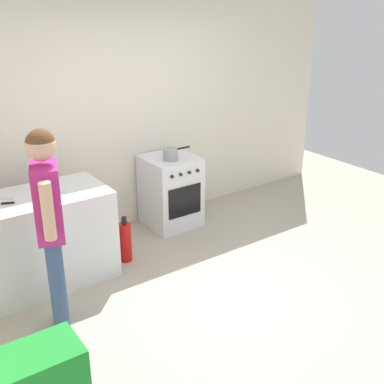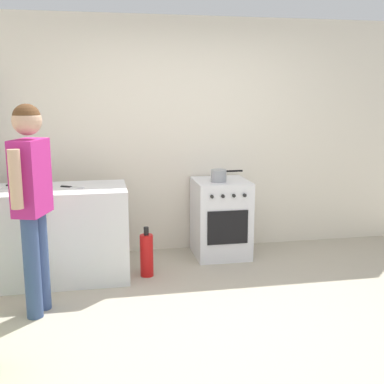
{
  "view_description": "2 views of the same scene",
  "coord_description": "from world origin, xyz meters",
  "px_view_note": "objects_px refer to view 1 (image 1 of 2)",
  "views": [
    {
      "loc": [
        -2.5,
        -2.92,
        2.57
      ],
      "look_at": [
        0.01,
        0.65,
        0.8
      ],
      "focal_mm": 45.0,
      "sensor_mm": 36.0,
      "label": 1
    },
    {
      "loc": [
        -0.93,
        -3.42,
        1.77
      ],
      "look_at": [
        -0.11,
        0.85,
        0.88
      ],
      "focal_mm": 45.0,
      "sensor_mm": 36.0,
      "label": 2
    }
  ],
  "objects_px": {
    "oven_left": "(171,191)",
    "person": "(49,215)",
    "knife_utility": "(50,192)",
    "recycling_crate_upper": "(40,369)",
    "pot": "(171,154)",
    "fire_extinguisher": "(125,242)"
  },
  "relations": [
    {
      "from": "oven_left",
      "to": "person",
      "type": "bearing_deg",
      "value": -148.11
    },
    {
      "from": "oven_left",
      "to": "knife_utility",
      "type": "height_order",
      "value": "knife_utility"
    },
    {
      "from": "person",
      "to": "recycling_crate_upper",
      "type": "xyz_separation_m",
      "value": [
        -0.45,
        -0.89,
        -0.61
      ]
    },
    {
      "from": "pot",
      "to": "recycling_crate_upper",
      "type": "bearing_deg",
      "value": -138.97
    },
    {
      "from": "fire_extinguisher",
      "to": "recycling_crate_upper",
      "type": "height_order",
      "value": "recycling_crate_upper"
    },
    {
      "from": "fire_extinguisher",
      "to": "oven_left",
      "type": "bearing_deg",
      "value": 28.78
    },
    {
      "from": "oven_left",
      "to": "recycling_crate_upper",
      "type": "xyz_separation_m",
      "value": [
        -2.27,
        -2.02,
        -0.01
      ]
    },
    {
      "from": "oven_left",
      "to": "fire_extinguisher",
      "type": "height_order",
      "value": "oven_left"
    },
    {
      "from": "knife_utility",
      "to": "pot",
      "type": "bearing_deg",
      "value": 11.07
    },
    {
      "from": "oven_left",
      "to": "recycling_crate_upper",
      "type": "bearing_deg",
      "value": -138.28
    },
    {
      "from": "pot",
      "to": "person",
      "type": "distance_m",
      "value": 2.06
    },
    {
      "from": "recycling_crate_upper",
      "to": "fire_extinguisher",
      "type": "bearing_deg",
      "value": 47.84
    },
    {
      "from": "person",
      "to": "fire_extinguisher",
      "type": "xyz_separation_m",
      "value": [
        0.95,
        0.66,
        -0.81
      ]
    },
    {
      "from": "oven_left",
      "to": "fire_extinguisher",
      "type": "distance_m",
      "value": 1.01
    },
    {
      "from": "oven_left",
      "to": "pot",
      "type": "relative_size",
      "value": 2.45
    },
    {
      "from": "knife_utility",
      "to": "person",
      "type": "bearing_deg",
      "value": -109.09
    },
    {
      "from": "pot",
      "to": "person",
      "type": "relative_size",
      "value": 0.2
    },
    {
      "from": "fire_extinguisher",
      "to": "recycling_crate_upper",
      "type": "relative_size",
      "value": 0.96
    },
    {
      "from": "oven_left",
      "to": "pot",
      "type": "bearing_deg",
      "value": -117.67
    },
    {
      "from": "knife_utility",
      "to": "recycling_crate_upper",
      "type": "height_order",
      "value": "knife_utility"
    },
    {
      "from": "person",
      "to": "recycling_crate_upper",
      "type": "relative_size",
      "value": 3.27
    },
    {
      "from": "person",
      "to": "fire_extinguisher",
      "type": "relative_size",
      "value": 3.4
    }
  ]
}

